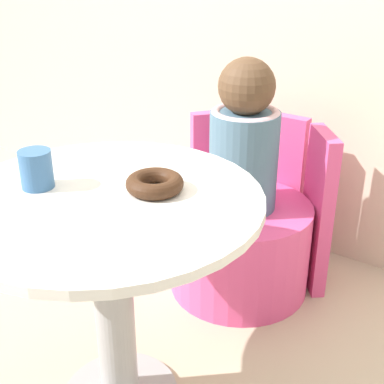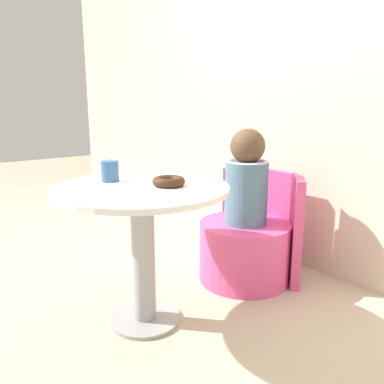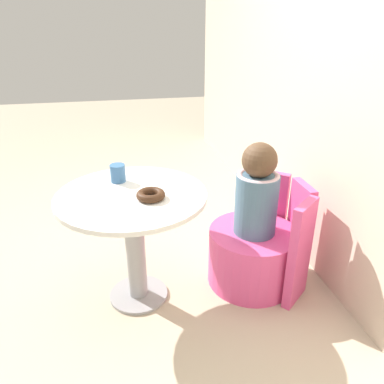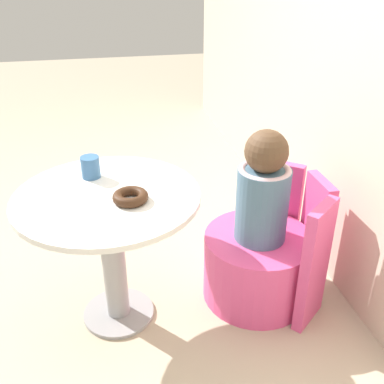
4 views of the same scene
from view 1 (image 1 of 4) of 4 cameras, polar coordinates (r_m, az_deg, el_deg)
The scene contains 7 objects.
ground_plane at distance 1.76m, azimuth -7.83°, elevation -19.52°, with size 12.00×12.00×0.00m, color #B7A88E.
round_table at distance 1.41m, azimuth -8.75°, elevation -6.33°, with size 0.79×0.79×0.66m.
tub_chair at distance 2.06m, azimuth 5.11°, elevation -5.79°, with size 0.53×0.53×0.35m.
booth_backrest at distance 2.17m, azimuth 8.20°, elevation -0.18°, with size 0.63×0.23×0.62m.
child_figure at distance 1.87m, azimuth 5.61°, elevation 5.49°, with size 0.24×0.24×0.54m.
donut at distance 1.33m, azimuth -4.00°, elevation 0.92°, with size 0.15×0.15×0.04m.
cup at distance 1.40m, azimuth -16.28°, elevation 2.35°, with size 0.08×0.08×0.10m.
Camera 1 is at (0.89, -0.88, 1.23)m, focal length 50.00 mm.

